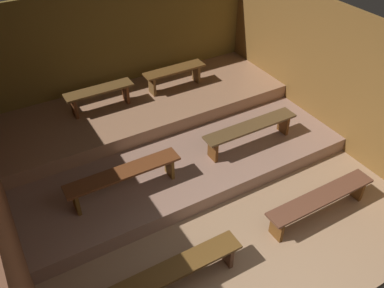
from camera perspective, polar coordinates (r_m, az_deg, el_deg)
The scene contains 11 objects.
ground at distance 6.51m, azimuth -0.51°, elevation -4.56°, with size 6.01×5.81×0.08m, color #9C7858.
wall_back at distance 7.80m, azimuth -10.08°, elevation 13.17°, with size 6.01×0.06×2.32m, color brown.
wall_right at distance 7.25m, azimuth 18.12°, elevation 9.86°, with size 0.06×5.81×2.32m, color brown.
platform_lower at distance 6.98m, azimuth -3.98°, elevation 0.52°, with size 5.21×3.31×0.25m, color #916C5A.
platform_middle at distance 7.44m, azimuth -6.84°, elevation 5.24°, with size 5.21×1.72×0.25m, color #9B6F50.
bench_floor_left at distance 4.91m, azimuth -2.65°, elevation -17.71°, with size 1.75×0.29×0.39m.
bench_floor_right at distance 5.91m, azimuth 17.74°, elevation -7.55°, with size 1.75×0.29×0.39m.
bench_lower_left at distance 5.71m, azimuth -9.61°, elevation -4.45°, with size 1.66×0.29×0.39m.
bench_lower_right at distance 6.55m, azimuth 8.27°, elevation 2.05°, with size 1.66×0.29×0.39m.
bench_middle_left at distance 7.14m, azimuth -12.94°, elevation 6.93°, with size 1.18×0.29×0.39m.
bench_middle_right at distance 7.61m, azimuth -2.48°, elevation 9.94°, with size 1.18×0.29×0.39m.
Camera 1 is at (-2.35, -1.67, 4.37)m, focal length 37.70 mm.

